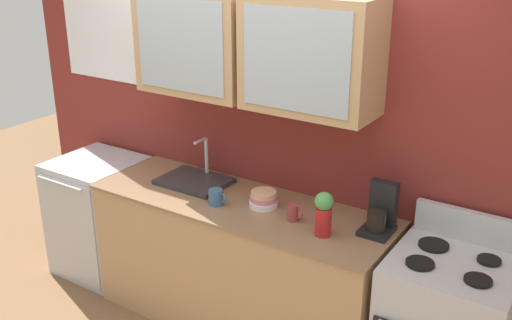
# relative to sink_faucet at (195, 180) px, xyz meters

# --- Properties ---
(back_wall_unit) EXTENTS (4.18, 0.47, 2.64)m
(back_wall_unit) POSITION_rel_sink_faucet_xyz_m (0.42, 0.24, 0.53)
(back_wall_unit) COLOR maroon
(back_wall_unit) RESTS_ON ground_plane
(counter) EXTENTS (1.99, 0.66, 0.90)m
(counter) POSITION_rel_sink_faucet_xyz_m (0.42, -0.08, -0.47)
(counter) COLOR tan
(counter) RESTS_ON ground_plane
(sink_faucet) EXTENTS (0.46, 0.34, 0.29)m
(sink_faucet) POSITION_rel_sink_faucet_xyz_m (0.00, 0.00, 0.00)
(sink_faucet) COLOR #2D2D30
(sink_faucet) RESTS_ON counter
(bowl_stack) EXTENTS (0.18, 0.18, 0.10)m
(bowl_stack) POSITION_rel_sink_faucet_xyz_m (0.58, -0.05, 0.03)
(bowl_stack) COLOR white
(bowl_stack) RESTS_ON counter
(vase) EXTENTS (0.11, 0.11, 0.26)m
(vase) POSITION_rel_sink_faucet_xyz_m (1.06, -0.18, 0.12)
(vase) COLOR #B21E1E
(vase) RESTS_ON counter
(cup_near_sink) EXTENTS (0.13, 0.09, 0.10)m
(cup_near_sink) POSITION_rel_sink_faucet_xyz_m (0.32, -0.19, 0.03)
(cup_near_sink) COLOR #38608C
(cup_near_sink) RESTS_ON counter
(cup_near_bowls) EXTENTS (0.10, 0.06, 0.10)m
(cup_near_bowls) POSITION_rel_sink_faucet_xyz_m (0.83, -0.12, 0.03)
(cup_near_bowls) COLOR #993838
(cup_near_bowls) RESTS_ON counter
(dishwasher) EXTENTS (0.59, 0.65, 0.90)m
(dishwasher) POSITION_rel_sink_faucet_xyz_m (-0.88, -0.09, -0.47)
(dishwasher) COLOR silver
(dishwasher) RESTS_ON ground_plane
(coffee_maker) EXTENTS (0.17, 0.20, 0.29)m
(coffee_maker) POSITION_rel_sink_faucet_xyz_m (1.30, 0.04, 0.09)
(coffee_maker) COLOR black
(coffee_maker) RESTS_ON counter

